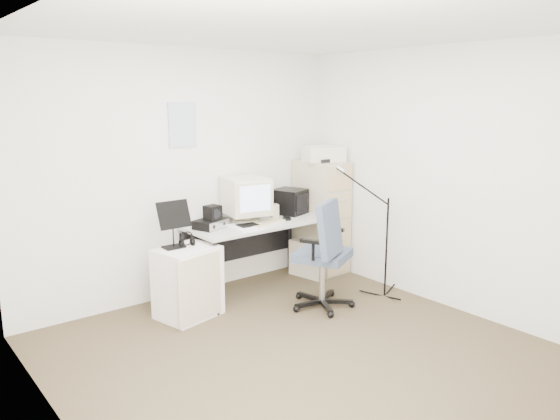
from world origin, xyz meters
TOP-DOWN VIEW (x-y plane):
  - floor at (0.00, 0.00)m, footprint 3.60×3.60m
  - ceiling at (0.00, 0.00)m, footprint 3.60×3.60m
  - wall_back at (0.00, 1.80)m, footprint 3.60×0.02m
  - wall_front at (0.00, -1.80)m, footprint 3.60×0.02m
  - wall_left at (-1.80, 0.00)m, footprint 0.02×3.60m
  - wall_right at (1.80, 0.00)m, footprint 0.02×3.60m
  - wall_calendar at (-0.02, 1.79)m, footprint 0.30×0.02m
  - filing_cabinet at (1.58, 1.48)m, footprint 0.40×0.60m
  - printer at (1.58, 1.45)m, footprint 0.51×0.43m
  - desk at (0.63, 1.45)m, footprint 1.50×0.70m
  - crt_monitor at (0.55, 1.52)m, footprint 0.50×0.52m
  - crt_tv at (1.17, 1.55)m, footprint 0.39×0.40m
  - desk_speaker at (0.92, 1.51)m, footprint 0.09×0.09m
  - keyboard at (0.62, 1.26)m, footprint 0.48×0.29m
  - mouse at (0.94, 1.32)m, footprint 0.09×0.12m
  - radio_receiver at (0.11, 1.51)m, footprint 0.37×0.32m
  - radio_speaker at (0.12, 1.48)m, footprint 0.17×0.16m
  - papers at (0.37, 1.29)m, footprint 0.26×0.35m
  - pc_tower at (1.33, 1.39)m, footprint 0.27×0.47m
  - office_chair at (0.81, 0.62)m, footprint 0.85×0.85m
  - side_cart at (-0.32, 1.23)m, footprint 0.61×0.53m
  - music_stand at (-0.41, 1.31)m, footprint 0.32×0.19m
  - headphones at (-0.29, 1.27)m, footprint 0.17×0.17m
  - mic_stand at (1.53, 0.44)m, footprint 0.03×0.03m

SIDE VIEW (x-z plane):
  - floor at x=0.00m, z-range -0.01..0.00m
  - pc_tower at x=1.33m, z-range 0.00..0.41m
  - side_cart at x=-0.32m, z-range 0.00..0.66m
  - desk at x=0.63m, z-range 0.00..0.73m
  - office_chair at x=0.81m, z-range 0.00..1.09m
  - filing_cabinet at x=1.58m, z-range 0.00..1.30m
  - mic_stand at x=1.53m, z-range 0.00..1.35m
  - headphones at x=-0.29m, z-range 0.70..0.72m
  - papers at x=0.37m, z-range 0.73..0.75m
  - keyboard at x=0.62m, z-range 0.73..0.76m
  - mouse at x=0.94m, z-range 0.73..0.76m
  - radio_receiver at x=0.11m, z-range 0.73..0.82m
  - desk_speaker at x=0.92m, z-range 0.73..0.87m
  - crt_tv at x=1.17m, z-range 0.73..1.01m
  - music_stand at x=-0.41m, z-range 0.66..1.11m
  - radio_speaker at x=0.12m, z-range 0.82..0.96m
  - crt_monitor at x=0.55m, z-range 0.73..1.19m
  - wall_back at x=0.00m, z-range 0.00..2.50m
  - wall_front at x=0.00m, z-range 0.00..2.50m
  - wall_left at x=-1.80m, z-range 0.00..2.50m
  - wall_right at x=1.80m, z-range 0.00..2.50m
  - printer at x=1.58m, z-range 1.30..1.47m
  - wall_calendar at x=-0.02m, z-range 1.53..1.97m
  - ceiling at x=0.00m, z-range 2.50..2.50m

